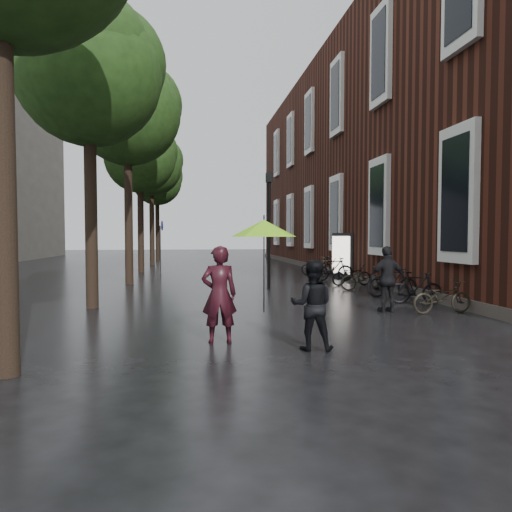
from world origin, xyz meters
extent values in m
plane|color=black|center=(0.00, 0.00, 0.00)|extent=(120.00, 120.00, 0.00)
cube|color=#38160F|center=(10.50, 19.50, 6.00)|extent=(10.00, 33.00, 12.00)
cube|color=silver|center=(5.45, 5.50, 3.00)|extent=(0.25, 1.60, 3.60)
cube|color=black|center=(5.35, 5.50, 3.00)|extent=(0.10, 1.20, 3.00)
cube|color=silver|center=(5.45, 10.50, 3.00)|extent=(0.25, 1.60, 3.60)
cube|color=black|center=(5.35, 10.50, 3.00)|extent=(0.10, 1.20, 3.00)
cube|color=silver|center=(5.45, 10.50, 8.50)|extent=(0.25, 1.60, 3.60)
cube|color=black|center=(5.35, 10.50, 8.50)|extent=(0.10, 1.20, 3.00)
cube|color=silver|center=(5.45, 15.50, 3.00)|extent=(0.25, 1.60, 3.60)
cube|color=black|center=(5.35, 15.50, 3.00)|extent=(0.10, 1.20, 3.00)
cube|color=silver|center=(5.45, 15.50, 8.50)|extent=(0.25, 1.60, 3.60)
cube|color=black|center=(5.35, 15.50, 8.50)|extent=(0.10, 1.20, 3.00)
cube|color=silver|center=(5.45, 20.50, 3.00)|extent=(0.25, 1.60, 3.60)
cube|color=black|center=(5.35, 20.50, 3.00)|extent=(0.10, 1.20, 3.00)
cube|color=silver|center=(5.45, 20.50, 8.50)|extent=(0.25, 1.60, 3.60)
cube|color=black|center=(5.35, 20.50, 8.50)|extent=(0.10, 1.20, 3.00)
cube|color=silver|center=(5.45, 25.50, 3.00)|extent=(0.25, 1.60, 3.60)
cube|color=black|center=(5.35, 25.50, 3.00)|extent=(0.10, 1.20, 3.00)
cube|color=silver|center=(5.45, 25.50, 8.50)|extent=(0.25, 1.60, 3.60)
cube|color=black|center=(5.35, 25.50, 8.50)|extent=(0.10, 1.20, 3.00)
cube|color=silver|center=(5.45, 30.50, 3.00)|extent=(0.25, 1.60, 3.60)
cube|color=black|center=(5.35, 30.50, 3.00)|extent=(0.10, 1.20, 3.00)
cube|color=silver|center=(5.45, 30.50, 8.50)|extent=(0.25, 1.60, 3.60)
cube|color=black|center=(5.35, 30.50, 8.50)|extent=(0.10, 1.20, 3.00)
cube|color=#3F3833|center=(5.60, 19.50, 0.15)|extent=(0.40, 33.00, 0.30)
cylinder|color=black|center=(-4.00, 1.00, 2.34)|extent=(0.32, 0.32, 4.68)
cylinder|color=black|center=(-4.10, 7.00, 2.25)|extent=(0.32, 0.32, 4.51)
cylinder|color=black|center=(-3.90, 13.00, 2.48)|extent=(0.32, 0.32, 4.95)
cylinder|color=black|center=(-4.05, 19.00, 2.20)|extent=(0.32, 0.32, 4.40)
cylinder|color=black|center=(-3.95, 25.00, 2.39)|extent=(0.32, 0.32, 4.79)
cylinder|color=black|center=(-4.00, 31.00, 2.28)|extent=(0.32, 0.32, 4.57)
imported|color=black|center=(-1.02, 2.51, 0.87)|extent=(0.64, 0.43, 1.73)
imported|color=black|center=(0.49, 1.80, 0.75)|extent=(0.85, 0.74, 1.51)
cylinder|color=black|center=(-0.25, 2.25, 1.31)|extent=(0.02, 0.02, 1.47)
cone|color=#82E217|center=(-0.25, 2.25, 2.04)|extent=(1.15, 1.15, 0.29)
cylinder|color=black|center=(-0.25, 2.25, 2.23)|extent=(0.02, 0.02, 0.08)
imported|color=black|center=(3.36, 5.18, 0.83)|extent=(1.01, 0.51, 1.66)
imported|color=black|center=(4.61, 4.81, 0.41)|extent=(1.58, 0.63, 0.82)
imported|color=black|center=(4.79, 6.45, 0.45)|extent=(1.55, 0.61, 0.91)
imported|color=black|center=(4.71, 7.83, 0.48)|extent=(1.62, 0.59, 0.95)
imported|color=black|center=(4.47, 9.56, 0.42)|extent=(1.66, 0.72, 0.85)
imported|color=black|center=(4.62, 11.17, 0.42)|extent=(1.63, 0.68, 0.84)
imported|color=black|center=(4.48, 12.98, 0.52)|extent=(1.74, 0.51, 1.04)
imported|color=black|center=(4.68, 14.40, 0.48)|extent=(1.66, 0.82, 0.96)
imported|color=black|center=(4.69, 16.19, 0.41)|extent=(1.60, 0.62, 0.83)
cube|color=black|center=(5.31, 13.95, 1.02)|extent=(0.28, 1.35, 2.04)
cube|color=white|center=(5.16, 13.95, 1.07)|extent=(0.04, 1.14, 1.67)
cylinder|color=black|center=(1.30, 10.63, 1.95)|extent=(0.12, 0.12, 3.91)
cube|color=black|center=(1.30, 10.63, 4.01)|extent=(0.22, 0.22, 0.34)
sphere|color=#FFE5B2|center=(1.30, 10.63, 4.01)|extent=(0.18, 0.18, 0.18)
cylinder|color=#262628|center=(-2.96, 17.48, 1.21)|extent=(0.06, 0.06, 2.42)
cylinder|color=navy|center=(-2.86, 17.48, 2.42)|extent=(0.03, 0.48, 0.48)
camera|label=1|loc=(-1.54, -5.56, 1.91)|focal=32.00mm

